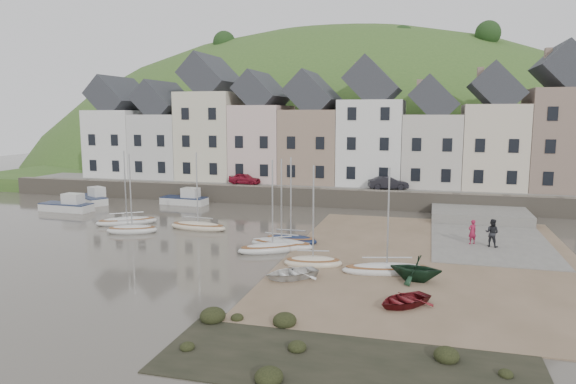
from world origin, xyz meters
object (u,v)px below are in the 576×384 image
(rowboat_green, at_px, (416,268))
(car_right, at_px, (388,183))
(rowboat_red, at_px, (404,300))
(rowboat_white, at_px, (291,273))
(car_left, at_px, (245,179))
(person_dark, at_px, (492,233))
(person_red, at_px, (472,232))
(sailboat_0, at_px, (127,221))

(rowboat_green, distance_m, car_right, 24.72)
(rowboat_red, xyz_separation_m, car_right, (-2.98, 28.46, 1.89))
(rowboat_red, bearing_deg, rowboat_white, -160.41)
(rowboat_green, xyz_separation_m, car_right, (-3.42, 24.44, 1.46))
(car_left, distance_m, car_right, 15.22)
(car_left, bearing_deg, rowboat_green, -135.14)
(person_dark, bearing_deg, car_left, -9.87)
(person_red, distance_m, car_right, 16.75)
(rowboat_white, xyz_separation_m, rowboat_green, (6.65, 1.36, 0.41))
(sailboat_0, distance_m, rowboat_red, 26.78)
(sailboat_0, distance_m, person_red, 27.17)
(sailboat_0, relative_size, person_dark, 3.31)
(rowboat_green, xyz_separation_m, rowboat_red, (-0.43, -4.02, -0.43))
(person_red, bearing_deg, car_left, -66.90)
(rowboat_green, relative_size, car_right, 0.70)
(rowboat_white, xyz_separation_m, person_dark, (11.43, 10.19, 0.70))
(sailboat_0, distance_m, rowboat_white, 20.08)
(rowboat_red, xyz_separation_m, person_dark, (5.21, 12.86, 0.72))
(rowboat_red, relative_size, car_left, 0.82)
(rowboat_green, distance_m, car_left, 30.76)
(person_dark, distance_m, car_left, 28.16)
(rowboat_green, bearing_deg, person_dark, 158.82)
(rowboat_white, relative_size, rowboat_red, 1.07)
(person_red, height_order, person_dark, person_dark)
(sailboat_0, xyz_separation_m, car_left, (4.98, 15.05, 1.93))
(sailboat_0, height_order, car_right, sailboat_0)
(sailboat_0, height_order, rowboat_green, sailboat_0)
(rowboat_red, bearing_deg, rowboat_green, 126.61)
(rowboat_white, distance_m, car_right, 26.07)
(rowboat_red, height_order, car_left, car_left)
(person_red, bearing_deg, rowboat_white, 13.66)
(sailboat_0, bearing_deg, person_dark, -1.11)
(rowboat_red, distance_m, person_dark, 13.89)
(person_red, distance_m, person_dark, 1.31)
(person_red, bearing_deg, sailboat_0, -32.77)
(sailboat_0, height_order, rowboat_white, sailboat_0)
(rowboat_green, bearing_deg, person_red, 166.29)
(rowboat_green, distance_m, person_dark, 10.05)
(sailboat_0, xyz_separation_m, person_red, (27.16, -0.13, 0.71))
(car_right, bearing_deg, person_dark, -168.00)
(rowboat_red, height_order, car_right, car_right)
(rowboat_red, relative_size, person_dark, 1.49)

